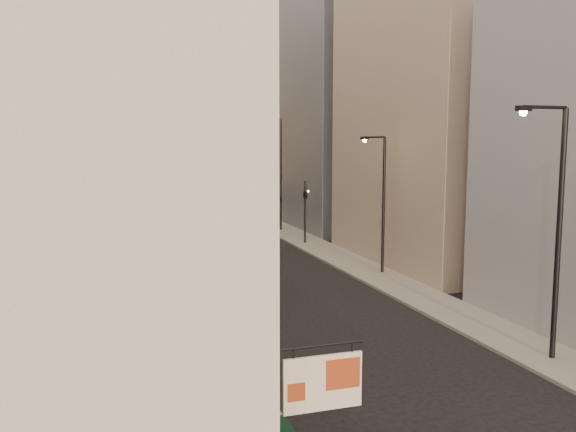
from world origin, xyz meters
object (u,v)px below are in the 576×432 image
(white_tower, at_px, (234,58))
(traffic_light_right, at_px, (305,197))
(clock_tower, at_px, (140,72))
(traffic_light_left, at_px, (136,207))
(streetlamp_near, at_px, (555,219))
(streetlamp_far, at_px, (278,167))
(streetlamp_mid, at_px, (381,197))

(white_tower, height_order, traffic_light_right, white_tower)
(clock_tower, relative_size, traffic_light_left, 8.98)
(white_tower, distance_m, streetlamp_near, 67.75)
(streetlamp_near, distance_m, traffic_light_right, 27.40)
(white_tower, relative_size, streetlamp_far, 4.15)
(streetlamp_far, height_order, traffic_light_left, streetlamp_far)
(white_tower, relative_size, traffic_light_right, 8.30)
(traffic_light_left, bearing_deg, streetlamp_mid, 124.62)
(streetlamp_mid, relative_size, traffic_light_left, 1.72)
(clock_tower, distance_m, traffic_light_left, 57.14)
(traffic_light_right, bearing_deg, white_tower, -92.05)
(streetlamp_near, bearing_deg, clock_tower, 86.42)
(streetlamp_far, xyz_separation_m, traffic_light_right, (0.05, -7.02, -1.97))
(streetlamp_near, relative_size, traffic_light_right, 1.97)
(traffic_light_left, relative_size, traffic_light_right, 1.00)
(clock_tower, xyz_separation_m, traffic_light_left, (-5.96, -55.08, -13.96))
(streetlamp_mid, height_order, traffic_light_right, streetlamp_mid)
(traffic_light_left, bearing_deg, traffic_light_right, 167.91)
(streetlamp_near, relative_size, traffic_light_left, 1.97)
(white_tower, xyz_separation_m, traffic_light_left, (-16.96, -41.08, -14.94))
(clock_tower, distance_m, streetlamp_mid, 66.32)
(streetlamp_far, bearing_deg, clock_tower, 100.53)
(white_tower, height_order, streetlamp_near, white_tower)
(white_tower, relative_size, traffic_light_left, 8.30)
(streetlamp_far, bearing_deg, streetlamp_near, -87.94)
(clock_tower, xyz_separation_m, streetlamp_near, (7.26, -80.38, -12.02))
(streetlamp_far, bearing_deg, traffic_light_right, -87.84)
(white_tower, distance_m, traffic_light_left, 46.89)
(clock_tower, xyz_separation_m, white_tower, (11.00, -14.00, 0.97))
(streetlamp_near, bearing_deg, streetlamp_mid, 78.85)
(streetlamp_near, bearing_deg, streetlamp_far, 81.54)
(clock_tower, height_order, streetlamp_near, clock_tower)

